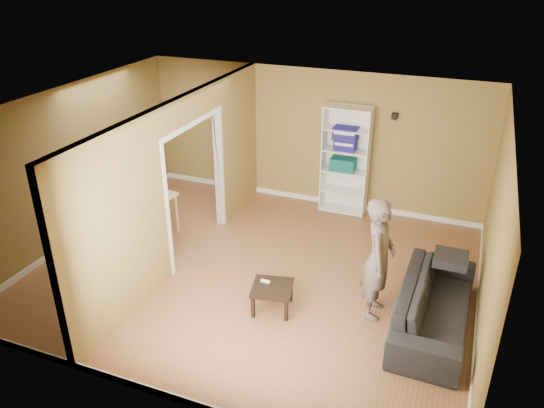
{
  "coord_description": "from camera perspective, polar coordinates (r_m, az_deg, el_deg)",
  "views": [
    {
      "loc": [
        2.8,
        -6.37,
        4.53
      ],
      "look_at": [
        0.2,
        0.2,
        1.1
      ],
      "focal_mm": 35.0,
      "sensor_mm": 36.0,
      "label": 1
    }
  ],
  "objects": [
    {
      "name": "partition",
      "position": [
        8.19,
        -9.68,
        2.26
      ],
      "size": [
        0.22,
        5.5,
        2.6
      ],
      "primitive_type": null,
      "color": "olive",
      "rests_on": "ground"
    },
    {
      "name": "chair_left",
      "position": [
        9.76,
        -17.92,
        0.32
      ],
      "size": [
        0.52,
        0.52,
        1.05
      ],
      "primitive_type": null,
      "rotation": [
        0.0,
        0.0,
        -1.65
      ],
      "color": "tan",
      "rests_on": "ground"
    },
    {
      "name": "paper_box_navy_c",
      "position": [
        9.64,
        7.93,
        7.68
      ],
      "size": [
        0.44,
        0.28,
        0.22
      ],
      "primitive_type": "cube",
      "color": "navy",
      "rests_on": "bookshelf"
    },
    {
      "name": "sofa",
      "position": [
        7.29,
        17.19,
        -9.71
      ],
      "size": [
        2.26,
        1.0,
        0.85
      ],
      "primitive_type": "imported",
      "rotation": [
        0.0,
        0.0,
        1.55
      ],
      "color": "black",
      "rests_on": "ground"
    },
    {
      "name": "room_shell",
      "position": [
        7.67,
        -1.94,
        0.98
      ],
      "size": [
        6.5,
        6.5,
        6.5
      ],
      "color": "#905B3E",
      "rests_on": "ground"
    },
    {
      "name": "bookshelf",
      "position": [
        9.86,
        7.99,
        4.74
      ],
      "size": [
        0.85,
        0.37,
        2.03
      ],
      "color": "white",
      "rests_on": "ground"
    },
    {
      "name": "person",
      "position": [
        7.03,
        11.49,
        -4.73
      ],
      "size": [
        0.78,
        0.63,
        2.02
      ],
      "primitive_type": "imported",
      "rotation": [
        0.0,
        0.0,
        1.65
      ],
      "color": "slate",
      "rests_on": "ground"
    },
    {
      "name": "dining_table",
      "position": [
        9.33,
        -14.33,
        0.6
      ],
      "size": [
        1.2,
        0.8,
        0.75
      ],
      "rotation": [
        0.0,
        0.0,
        -0.13
      ],
      "color": "tan",
      "rests_on": "ground"
    },
    {
      "name": "coffee_table",
      "position": [
        7.33,
        0.02,
        -9.23
      ],
      "size": [
        0.54,
        0.54,
        0.36
      ],
      "rotation": [
        0.0,
        0.0,
        0.22
      ],
      "color": "black",
      "rests_on": "ground"
    },
    {
      "name": "chair_near",
      "position": [
        8.96,
        -15.81,
        -1.88
      ],
      "size": [
        0.54,
        0.54,
        1.01
      ],
      "primitive_type": null,
      "rotation": [
        0.0,
        0.0,
        -0.19
      ],
      "color": "#CCAF88",
      "rests_on": "ground"
    },
    {
      "name": "paper_box_teal",
      "position": [
        9.85,
        7.65,
        4.28
      ],
      "size": [
        0.45,
        0.29,
        0.23
      ],
      "primitive_type": "cube",
      "color": "teal",
      "rests_on": "bookshelf"
    },
    {
      "name": "game_controller",
      "position": [
        7.39,
        -0.71,
        -8.29
      ],
      "size": [
        0.13,
        0.04,
        0.03
      ],
      "primitive_type": "cube",
      "color": "white",
      "rests_on": "coffee_table"
    },
    {
      "name": "paper_box_navy_b",
      "position": [
        9.72,
        7.9,
        6.35
      ],
      "size": [
        0.39,
        0.25,
        0.2
      ],
      "primitive_type": "cube",
      "color": "navy",
      "rests_on": "bookshelf"
    },
    {
      "name": "chair_far",
      "position": [
        9.84,
        -12.45,
        0.87
      ],
      "size": [
        0.5,
        0.5,
        0.94
      ],
      "primitive_type": null,
      "rotation": [
        0.0,
        0.0,
        2.96
      ],
      "color": "#D1B881",
      "rests_on": "ground"
    },
    {
      "name": "wall_speaker",
      "position": [
        9.53,
        13.05,
        9.19
      ],
      "size": [
        0.1,
        0.1,
        0.1
      ],
      "primitive_type": "cube",
      "color": "black",
      "rests_on": "room_shell"
    }
  ]
}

